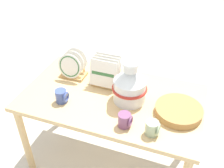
{
  "coord_description": "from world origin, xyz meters",
  "views": [
    {
      "loc": [
        0.51,
        -1.42,
        1.93
      ],
      "look_at": [
        0.0,
        0.0,
        0.82
      ],
      "focal_mm": 42.0,
      "sensor_mm": 36.0,
      "label": 1
    }
  ],
  "objects_px": {
    "ceramic_vase": "(130,85)",
    "mug_cobalt_glaze": "(62,96)",
    "dish_rack_round_plates": "(73,68)",
    "mug_sage_glaze": "(153,128)",
    "mug_plum_glaze": "(125,120)",
    "dish_rack_square_plates": "(106,74)",
    "wicker_charger_stack": "(179,111)"
  },
  "relations": [
    {
      "from": "dish_rack_square_plates",
      "to": "wicker_charger_stack",
      "type": "xyz_separation_m",
      "value": [
        0.59,
        -0.15,
        -0.06
      ]
    },
    {
      "from": "mug_sage_glaze",
      "to": "mug_cobalt_glaze",
      "type": "distance_m",
      "value": 0.68
    },
    {
      "from": "mug_sage_glaze",
      "to": "dish_rack_square_plates",
      "type": "bearing_deg",
      "value": 139.47
    },
    {
      "from": "mug_plum_glaze",
      "to": "ceramic_vase",
      "type": "bearing_deg",
      "value": 101.06
    },
    {
      "from": "mug_plum_glaze",
      "to": "dish_rack_round_plates",
      "type": "bearing_deg",
      "value": 145.28
    },
    {
      "from": "dish_rack_round_plates",
      "to": "mug_cobalt_glaze",
      "type": "bearing_deg",
      "value": -77.71
    },
    {
      "from": "mug_sage_glaze",
      "to": "mug_plum_glaze",
      "type": "xyz_separation_m",
      "value": [
        -0.18,
        0.01,
        0.0
      ]
    },
    {
      "from": "mug_sage_glaze",
      "to": "mug_plum_glaze",
      "type": "relative_size",
      "value": 1.0
    },
    {
      "from": "dish_rack_round_plates",
      "to": "mug_sage_glaze",
      "type": "height_order",
      "value": "dish_rack_round_plates"
    },
    {
      "from": "mug_sage_glaze",
      "to": "mug_cobalt_glaze",
      "type": "relative_size",
      "value": 1.0
    },
    {
      "from": "ceramic_vase",
      "to": "wicker_charger_stack",
      "type": "relative_size",
      "value": 1.04
    },
    {
      "from": "dish_rack_square_plates",
      "to": "mug_plum_glaze",
      "type": "height_order",
      "value": "dish_rack_square_plates"
    },
    {
      "from": "ceramic_vase",
      "to": "wicker_charger_stack",
      "type": "xyz_separation_m",
      "value": [
        0.36,
        -0.03,
        -0.11
      ]
    },
    {
      "from": "dish_rack_round_plates",
      "to": "mug_cobalt_glaze",
      "type": "relative_size",
      "value": 2.27
    },
    {
      "from": "wicker_charger_stack",
      "to": "dish_rack_round_plates",
      "type": "bearing_deg",
      "value": 169.5
    },
    {
      "from": "wicker_charger_stack",
      "to": "mug_plum_glaze",
      "type": "height_order",
      "value": "mug_plum_glaze"
    },
    {
      "from": "dish_rack_square_plates",
      "to": "mug_plum_glaze",
      "type": "relative_size",
      "value": 2.37
    },
    {
      "from": "mug_cobalt_glaze",
      "to": "ceramic_vase",
      "type": "bearing_deg",
      "value": 21.86
    },
    {
      "from": "ceramic_vase",
      "to": "mug_sage_glaze",
      "type": "height_order",
      "value": "ceramic_vase"
    },
    {
      "from": "ceramic_vase",
      "to": "mug_plum_glaze",
      "type": "height_order",
      "value": "ceramic_vase"
    },
    {
      "from": "mug_sage_glaze",
      "to": "mug_cobalt_glaze",
      "type": "bearing_deg",
      "value": 172.63
    },
    {
      "from": "mug_sage_glaze",
      "to": "mug_plum_glaze",
      "type": "bearing_deg",
      "value": 177.08
    },
    {
      "from": "dish_rack_square_plates",
      "to": "mug_cobalt_glaze",
      "type": "bearing_deg",
      "value": -125.28
    },
    {
      "from": "ceramic_vase",
      "to": "mug_cobalt_glaze",
      "type": "relative_size",
      "value": 3.43
    },
    {
      "from": "mug_sage_glaze",
      "to": "dish_rack_round_plates",
      "type": "bearing_deg",
      "value": 151.74
    },
    {
      "from": "wicker_charger_stack",
      "to": "mug_sage_glaze",
      "type": "distance_m",
      "value": 0.27
    },
    {
      "from": "dish_rack_square_plates",
      "to": "ceramic_vase",
      "type": "bearing_deg",
      "value": -28.94
    },
    {
      "from": "dish_rack_round_plates",
      "to": "wicker_charger_stack",
      "type": "relative_size",
      "value": 0.69
    },
    {
      "from": "mug_cobalt_glaze",
      "to": "dish_rack_square_plates",
      "type": "bearing_deg",
      "value": 54.72
    },
    {
      "from": "ceramic_vase",
      "to": "mug_cobalt_glaze",
      "type": "distance_m",
      "value": 0.49
    },
    {
      "from": "ceramic_vase",
      "to": "dish_rack_round_plates",
      "type": "height_order",
      "value": "ceramic_vase"
    },
    {
      "from": "ceramic_vase",
      "to": "mug_sage_glaze",
      "type": "xyz_separation_m",
      "value": [
        0.23,
        -0.27,
        -0.09
      ]
    }
  ]
}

